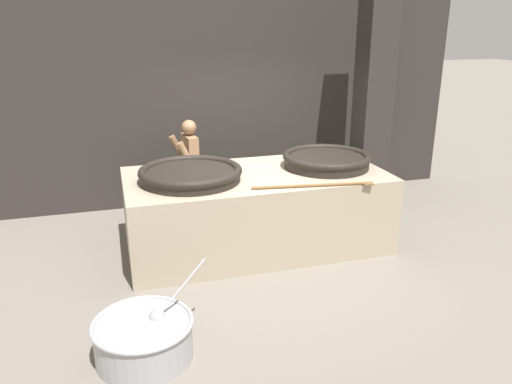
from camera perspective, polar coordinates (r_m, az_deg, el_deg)
The scene contains 9 objects.
ground_plane at distance 7.01m, azimuth 0.00°, elevation -6.03°, with size 60.00×60.00×0.00m, color slate.
back_wall at distance 8.49m, azimuth -4.17°, elevation 11.66°, with size 8.42×0.24×3.79m, color #2D2826.
support_pillar at distance 8.21m, azimuth 13.27°, elevation 10.98°, with size 0.47×0.47×3.79m, color #2D2826.
hearth_platform at distance 6.81m, azimuth 0.00°, elevation -2.07°, with size 3.45×1.69×1.04m.
giant_wok_near at distance 6.37m, azimuth -7.49°, elevation 2.09°, with size 1.31×1.31×0.18m.
giant_wok_far at distance 7.00m, azimuth 8.06°, elevation 3.68°, with size 1.22×1.22×0.20m.
stirring_paddle at distance 6.15m, azimuth 7.11°, elevation 0.77°, with size 1.51×0.29×0.04m.
cook at distance 7.64m, azimuth -7.54°, elevation 2.78°, with size 0.40×0.60×1.59m.
prep_bowl_vegetables at distance 4.86m, azimuth -12.70°, elevation -15.87°, with size 1.14×0.93×0.77m.
Camera 1 is at (-1.81, -6.10, 2.95)m, focal length 35.00 mm.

